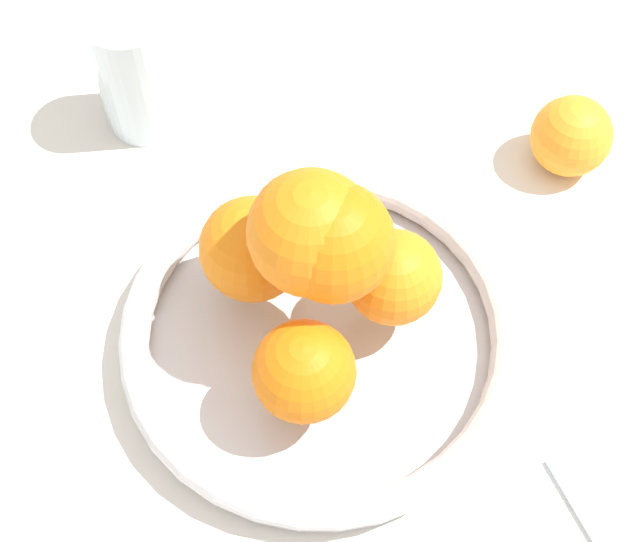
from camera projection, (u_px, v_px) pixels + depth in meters
name	position (u px, v px, depth m)	size (l,w,h in m)	color
ground_plane	(320.00, 347.00, 0.65)	(4.00, 4.00, 0.00)	silver
fruit_bowl	(320.00, 335.00, 0.63)	(0.28, 0.28, 0.04)	silver
orange_pile	(316.00, 267.00, 0.56)	(0.15, 0.17, 0.14)	orange
stray_orange	(571.00, 136.00, 0.71)	(0.07, 0.07, 0.07)	orange
drinking_glass	(137.00, 71.00, 0.72)	(0.07, 0.07, 0.11)	silver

